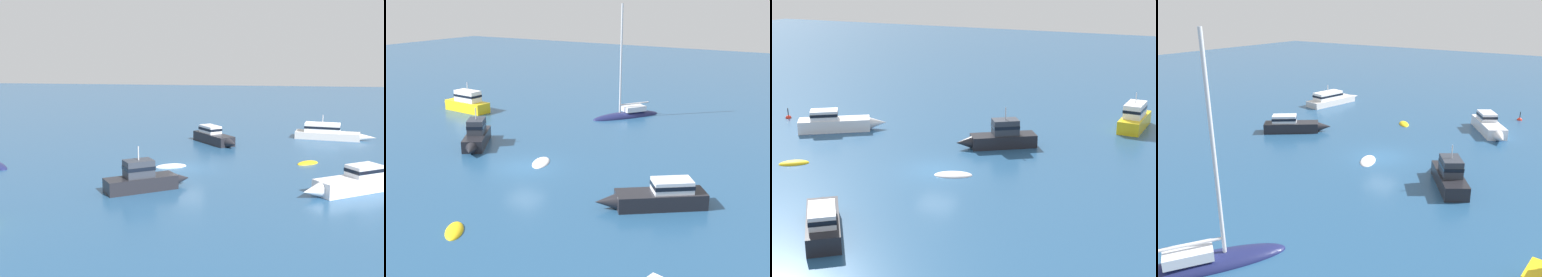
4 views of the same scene
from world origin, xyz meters
TOP-DOWN VIEW (x-y plane):
  - ground_plane at (0.00, 0.00)m, footprint 160.00×160.00m
  - powerboat at (-12.43, -14.28)m, footprint 8.01×3.16m
  - cabin_cruiser at (-1.21, -10.50)m, footprint 4.84×5.81m
  - cabin_cruiser_1 at (2.08, 6.41)m, footprint 5.65×4.31m
  - dinghy at (-9.45, -2.76)m, footprint 2.18×1.95m
  - motor_cruiser_1 at (-11.59, 5.18)m, footprint 6.60×4.99m
  - sloop at (16.94, 0.36)m, footprint 7.04×5.46m
  - rib at (1.39, -0.42)m, footprint 2.72×1.99m
  - channel_buoy at (-17.78, 6.67)m, footprint 0.53×0.53m

SIDE VIEW (x-z plane):
  - ground_plane at x=0.00m, z-range 0.00..0.00m
  - dinghy at x=-9.45m, z-range -0.24..0.24m
  - rib at x=1.39m, z-range -0.20..0.20m
  - channel_buoy at x=-17.78m, z-range -0.56..0.60m
  - sloop at x=16.94m, z-range -5.45..5.88m
  - cabin_cruiser at x=-1.21m, z-range -0.16..1.49m
  - powerboat at x=-12.43m, z-range -0.55..1.90m
  - motor_cruiser_1 at x=-11.59m, z-range -0.19..1.55m
  - cabin_cruiser_1 at x=2.08m, z-range -0.72..2.27m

